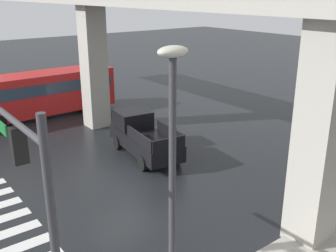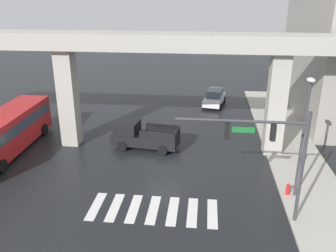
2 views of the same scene
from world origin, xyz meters
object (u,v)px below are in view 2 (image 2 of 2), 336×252
Objects in this scene: fire_hydrant at (288,190)px; pickup_truck at (142,136)px; city_bus at (4,132)px; traffic_signal_mast at (270,145)px; street_lamp_mid_block at (276,84)px; street_lamp_near_corner at (304,126)px; sedan_white at (214,98)px.

pickup_truck is at bearing 148.70° from fire_hydrant.
city_bus is 19.23m from traffic_signal_mast.
fire_hydrant is (-0.40, -9.16, -4.13)m from street_lamp_mid_block.
street_lamp_near_corner reaches higher than city_bus.
sedan_white is 20.66m from traffic_signal_mast.
street_lamp_near_corner is at bearing -11.18° from city_bus.
pickup_truck is 0.49× the size of city_bus.
pickup_truck is 6.25× the size of fire_hydrant.
city_bus is at bearing 168.70° from fire_hydrant.
street_lamp_near_corner is (10.25, -6.02, 3.57)m from pickup_truck.
city_bus is 20.82m from sedan_white.
sedan_white is 0.63× the size of street_lamp_mid_block.
sedan_white is 0.63× the size of street_lamp_near_corner.
pickup_truck reaches higher than fire_hydrant.
traffic_signal_mast is at bearing -100.86° from street_lamp_mid_block.
pickup_truck is at bearing 11.67° from city_bus.
street_lamp_near_corner reaches higher than sedan_white.
street_lamp_near_corner is 8.52× the size of fire_hydrant.
fire_hydrant is at bearing -76.91° from sedan_white.
traffic_signal_mast is at bearing -46.94° from pickup_truck.
city_bus is at bearing -138.76° from sedan_white.
street_lamp_mid_block is at bearing 79.14° from traffic_signal_mast.
street_lamp_near_corner reaches higher than fire_hydrant.
city_bus reaches higher than fire_hydrant.
traffic_signal_mast is (2.26, -20.23, 3.54)m from sedan_white.
pickup_truck is 0.73× the size of street_lamp_near_corner.
street_lamp_mid_block is at bearing 87.50° from fire_hydrant.
city_bus is 20.18m from fire_hydrant.
sedan_white reaches higher than fire_hydrant.
traffic_signal_mast is 11.95m from street_lamp_mid_block.
fire_hydrant is at bearing 54.28° from traffic_signal_mast.
city_bus is 20.73m from street_lamp_near_corner.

